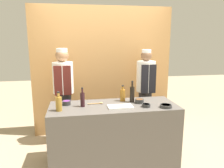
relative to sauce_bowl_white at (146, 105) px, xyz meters
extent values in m
plane|color=tan|center=(-0.43, 0.16, -0.90)|extent=(14.00, 14.00, 0.00)
cube|color=#B7844C|center=(-0.43, 1.36, 0.30)|extent=(2.62, 0.18, 2.40)
cube|color=#514C47|center=(-0.43, 0.16, -0.46)|extent=(1.82, 0.71, 0.88)
cylinder|color=#2D2D2D|center=(0.00, 0.00, 0.00)|extent=(0.12, 0.12, 0.04)
cylinder|color=silver|center=(0.00, 0.00, 0.01)|extent=(0.10, 0.10, 0.01)
cylinder|color=#2D2D2D|center=(0.26, -0.07, 0.00)|extent=(0.16, 0.16, 0.04)
cylinder|color=yellow|center=(0.26, -0.07, 0.01)|extent=(0.14, 0.14, 0.01)
cylinder|color=#2D2D2D|center=(-0.03, 0.20, 0.01)|extent=(0.13, 0.13, 0.06)
cylinder|color=brown|center=(-0.03, 0.20, 0.03)|extent=(0.11, 0.11, 0.02)
cylinder|color=#2D2D2D|center=(-1.09, 0.29, 0.01)|extent=(0.12, 0.12, 0.06)
cylinder|color=#703384|center=(-1.09, 0.29, 0.03)|extent=(0.10, 0.10, 0.02)
cube|color=white|center=(-0.36, 0.04, -0.01)|extent=(0.34, 0.18, 0.02)
cylinder|color=black|center=(-0.13, 0.27, 0.09)|extent=(0.07, 0.07, 0.23)
cylinder|color=black|center=(-0.13, 0.27, 0.24)|extent=(0.03, 0.03, 0.07)
cylinder|color=black|center=(-0.13, 0.27, 0.29)|extent=(0.03, 0.03, 0.02)
cylinder|color=#9E661E|center=(-0.25, 0.35, 0.06)|extent=(0.08, 0.08, 0.17)
cylinder|color=#9E661E|center=(-0.25, 0.35, 0.18)|extent=(0.03, 0.03, 0.05)
cylinder|color=black|center=(-0.25, 0.35, 0.21)|extent=(0.04, 0.04, 0.01)
cylinder|color=olive|center=(-1.18, 0.04, 0.07)|extent=(0.08, 0.08, 0.19)
cylinder|color=olive|center=(-1.18, 0.04, 0.19)|extent=(0.03, 0.03, 0.06)
cylinder|color=black|center=(-1.18, 0.04, 0.23)|extent=(0.04, 0.04, 0.02)
cylinder|color=black|center=(-0.87, 0.17, 0.07)|extent=(0.06, 0.06, 0.20)
cylinder|color=black|center=(-0.87, 0.17, 0.20)|extent=(0.02, 0.02, 0.06)
cylinder|color=black|center=(-0.87, 0.17, 0.24)|extent=(0.03, 0.03, 0.02)
cylinder|color=#B2844C|center=(-0.70, 0.25, -0.02)|extent=(0.18, 0.02, 0.02)
ellipsoid|color=#B2844C|center=(-0.59, 0.25, -0.01)|extent=(0.05, 0.04, 0.02)
cylinder|color=#28282D|center=(-1.16, 0.93, -0.45)|extent=(0.25, 0.25, 0.90)
cylinder|color=white|center=(-1.16, 0.93, 0.26)|extent=(0.34, 0.34, 0.53)
cube|color=#561E19|center=(-1.16, 0.77, 0.24)|extent=(0.27, 0.02, 0.48)
sphere|color=#9E704C|center=(-1.16, 0.93, 0.63)|extent=(0.22, 0.22, 0.22)
cylinder|color=white|center=(-1.16, 0.93, 0.72)|extent=(0.18, 0.18, 0.08)
cylinder|color=#28282D|center=(0.30, 0.93, -0.47)|extent=(0.24, 0.24, 0.87)
cylinder|color=white|center=(0.30, 0.93, 0.24)|extent=(0.33, 0.33, 0.55)
cube|color=black|center=(0.30, 0.78, 0.22)|extent=(0.27, 0.02, 0.50)
sphere|color=brown|center=(0.30, 0.93, 0.61)|extent=(0.19, 0.19, 0.19)
cylinder|color=white|center=(0.30, 0.93, 0.69)|extent=(0.17, 0.17, 0.07)
camera|label=1|loc=(-0.97, -2.78, 0.90)|focal=35.00mm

